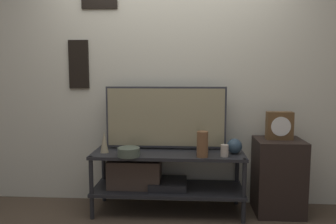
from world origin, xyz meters
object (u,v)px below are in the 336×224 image
vase_slim_bronze (104,142)px  candle_jar (225,151)px  decorative_bust (203,146)px  vase_tall_ceramic (202,144)px  vase_round_glass (234,146)px  mantel_clock (279,126)px  television (166,117)px  vase_wide_bowl (129,152)px

vase_slim_bronze → candle_jar: (1.14, -0.09, -0.05)m
decorative_bust → vase_tall_ceramic: bearing=-95.4°
vase_round_glass → mantel_clock: 0.48m
television → vase_slim_bronze: 0.64m
decorative_bust → mantel_clock: bearing=8.1°
vase_wide_bowl → candle_jar: candle_jar is taller
television → vase_slim_bronze: size_ratio=5.76×
candle_jar → decorative_bust: size_ratio=0.80×
vase_tall_ceramic → decorative_bust: bearing=84.6°
vase_slim_bronze → vase_wide_bowl: bearing=-26.2°
vase_wide_bowl → vase_slim_bronze: vase_slim_bronze is taller
television → vase_round_glass: bearing=-11.8°
decorative_bust → vase_slim_bronze: bearing=-179.2°
vase_wide_bowl → vase_round_glass: 1.00m
vase_tall_ceramic → vase_round_glass: vase_tall_ceramic is taller
vase_round_glass → candle_jar: vase_round_glass is taller
television → decorative_bust: bearing=-23.9°
vase_wide_bowl → vase_slim_bronze: (-0.26, 0.13, 0.06)m
decorative_bust → mantel_clock: 0.76m
vase_wide_bowl → decorative_bust: bearing=11.6°
vase_wide_bowl → vase_tall_ceramic: bearing=1.5°
mantel_clock → vase_slim_bronze: bearing=-176.0°
vase_round_glass → candle_jar: bearing=-131.3°
television → vase_wide_bowl: size_ratio=5.84×
candle_jar → television: bearing=155.0°
candle_jar → decorative_bust: decorative_bust is taller
vase_round_glass → decorative_bust: vase_round_glass is taller
television → vase_tall_ceramic: (0.35, -0.29, -0.21)m
vase_round_glass → vase_slim_bronze: bearing=-178.3°
television → mantel_clock: bearing=-3.0°
vase_slim_bronze → vase_tall_ceramic: (0.93, -0.11, 0.01)m
mantel_clock → vase_round_glass: bearing=-169.4°
vase_wide_bowl → candle_jar: 0.88m
vase_wide_bowl → candle_jar: size_ratio=1.86×
candle_jar → mantel_clock: mantel_clock is taller
vase_wide_bowl → decorative_bust: decorative_bust is taller
television → vase_tall_ceramic: bearing=-38.9°
decorative_bust → vase_round_glass: bearing=4.4°
decorative_bust → television: bearing=156.1°
vase_tall_ceramic → mantel_clock: bearing=17.1°
vase_slim_bronze → mantel_clock: 1.69m
television → vase_round_glass: television is taller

